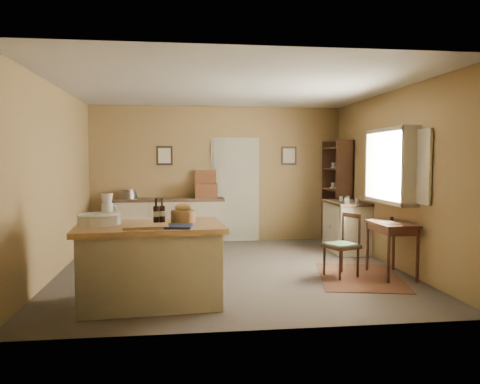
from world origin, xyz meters
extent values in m
plane|color=brown|center=(0.00, 0.00, 0.00)|extent=(5.00, 5.00, 0.00)
cube|color=olive|center=(0.00, 2.50, 1.35)|extent=(5.00, 0.10, 2.70)
cube|color=olive|center=(0.00, -2.50, 1.35)|extent=(5.00, 0.10, 2.70)
cube|color=olive|center=(-2.50, 0.00, 1.35)|extent=(0.10, 5.00, 2.70)
cube|color=olive|center=(2.50, 0.00, 1.35)|extent=(0.10, 5.00, 2.70)
plane|color=silver|center=(0.00, 0.00, 2.70)|extent=(5.00, 5.00, 0.00)
cube|color=#ABAA92|center=(0.35, 2.47, 1.05)|extent=(0.97, 0.06, 2.11)
cube|color=black|center=(-1.05, 2.48, 1.72)|extent=(0.32, 0.02, 0.38)
cube|color=beige|center=(-1.05, 2.47, 1.72)|extent=(0.24, 0.01, 0.30)
cube|color=black|center=(1.45, 2.48, 1.72)|extent=(0.32, 0.02, 0.38)
cube|color=beige|center=(1.45, 2.47, 1.72)|extent=(0.24, 0.01, 0.30)
cube|color=#BBB193|center=(2.38, -0.20, 1.02)|extent=(0.25, 1.32, 0.06)
cube|color=#BBB193|center=(2.38, -0.20, 2.08)|extent=(0.25, 1.32, 0.06)
cube|color=white|center=(2.50, -0.20, 1.55)|extent=(0.01, 1.20, 1.00)
cube|color=#BBB193|center=(2.46, -1.02, 1.55)|extent=(0.04, 0.35, 1.00)
cube|color=#BBB193|center=(2.46, 0.62, 1.55)|extent=(0.04, 0.35, 1.00)
cube|color=#BBB193|center=(-1.08, -1.49, 0.42)|extent=(1.60, 1.07, 0.85)
cube|color=olive|center=(-1.08, -1.49, 0.88)|extent=(1.72, 1.19, 0.06)
cylinder|color=white|center=(-1.65, -1.44, 0.96)|extent=(0.48, 0.48, 0.11)
cube|color=olive|center=(-1.11, -1.76, 0.92)|extent=(0.50, 0.37, 0.03)
cube|color=black|center=(-0.80, -1.78, 0.92)|extent=(0.42, 0.35, 0.02)
cylinder|color=brown|center=(-0.71, -1.39, 0.98)|extent=(0.29, 0.29, 0.14)
cylinder|color=black|center=(-1.01, -1.43, 1.05)|extent=(0.07, 0.07, 0.29)
cylinder|color=black|center=(-0.95, -1.39, 1.05)|extent=(0.07, 0.07, 0.29)
cube|color=#BBB193|center=(-0.99, 2.20, 0.42)|extent=(2.12, 0.58, 0.85)
cube|color=#332319|center=(-0.99, 2.20, 0.88)|extent=(2.16, 0.61, 0.05)
cube|color=#502C17|center=(-0.25, 2.20, 1.04)|extent=(0.42, 0.32, 0.28)
cylinder|color=#59544F|center=(-1.73, 2.20, 0.99)|extent=(0.36, 0.36, 0.18)
cube|color=#542B1A|center=(1.75, -0.67, 0.00)|extent=(1.42, 1.80, 0.01)
cube|color=#361B11|center=(2.20, -0.67, 0.75)|extent=(0.49, 0.80, 0.03)
cube|color=#361B11|center=(2.20, -0.67, 0.68)|extent=(0.43, 0.74, 0.10)
cube|color=silver|center=(2.15, -0.67, 0.77)|extent=(0.22, 0.30, 0.01)
cylinder|color=black|center=(2.30, -0.45, 0.79)|extent=(0.05, 0.05, 0.05)
cylinder|color=#361B11|center=(2.00, -1.03, 0.36)|extent=(0.04, 0.04, 0.72)
cylinder|color=#361B11|center=(2.40, -1.03, 0.36)|extent=(0.04, 0.04, 0.72)
cylinder|color=#361B11|center=(2.00, -0.31, 0.36)|extent=(0.04, 0.04, 0.72)
cylinder|color=#361B11|center=(2.40, -0.31, 0.36)|extent=(0.04, 0.04, 0.72)
cube|color=#BBB193|center=(2.20, 1.15, 0.42)|extent=(0.56, 1.02, 0.85)
cube|color=#332319|center=(2.20, 1.15, 0.88)|extent=(0.59, 1.06, 0.05)
cylinder|color=silver|center=(2.17, 1.00, 0.95)|extent=(0.24, 0.24, 0.09)
cube|color=black|center=(2.31, 1.57, 1.01)|extent=(0.34, 0.04, 2.01)
cube|color=black|center=(2.31, 2.43, 1.01)|extent=(0.34, 0.04, 2.01)
cube|color=black|center=(2.47, 2.00, 1.01)|extent=(0.02, 0.90, 2.01)
cube|color=black|center=(2.31, 2.00, 0.05)|extent=(0.34, 0.86, 0.03)
cube|color=black|center=(2.31, 2.00, 0.55)|extent=(0.34, 0.86, 0.03)
cube|color=black|center=(2.31, 2.00, 1.06)|extent=(0.34, 0.86, 0.03)
cube|color=black|center=(2.31, 2.00, 1.46)|extent=(0.34, 0.86, 0.03)
cube|color=black|center=(2.31, 2.00, 1.86)|extent=(0.34, 0.86, 0.03)
cylinder|color=white|center=(2.31, 2.00, 1.12)|extent=(0.12, 0.12, 0.11)
camera|label=1|loc=(-0.72, -6.85, 1.65)|focal=35.00mm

